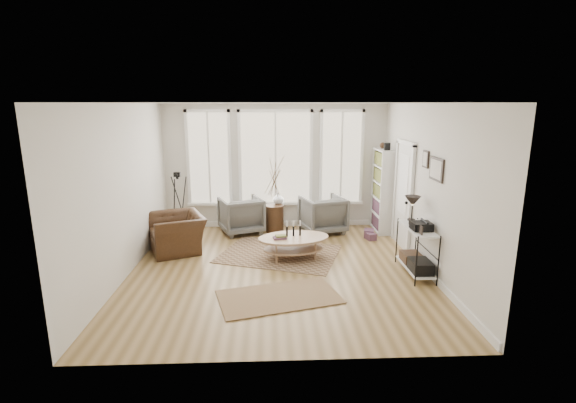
{
  "coord_description": "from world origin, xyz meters",
  "views": [
    {
      "loc": [
        -0.13,
        -7.01,
        2.89
      ],
      "look_at": [
        0.2,
        0.6,
        1.1
      ],
      "focal_mm": 26.0,
      "sensor_mm": 36.0,
      "label": 1
    }
  ],
  "objects_px": {
    "low_shelf": "(416,245)",
    "coffee_table": "(293,242)",
    "bookcase": "(382,190)",
    "armchair_left": "(241,215)",
    "side_table": "(274,196)",
    "armchair_right": "(323,214)",
    "accent_chair": "(177,233)"
  },
  "relations": [
    {
      "from": "bookcase",
      "to": "armchair_right",
      "type": "bearing_deg",
      "value": -177.71
    },
    {
      "from": "armchair_left",
      "to": "armchair_right",
      "type": "distance_m",
      "value": 1.87
    },
    {
      "from": "armchair_left",
      "to": "side_table",
      "type": "bearing_deg",
      "value": 161.66
    },
    {
      "from": "bookcase",
      "to": "armchair_right",
      "type": "xyz_separation_m",
      "value": [
        -1.37,
        -0.05,
        -0.53
      ]
    },
    {
      "from": "bookcase",
      "to": "side_table",
      "type": "height_order",
      "value": "bookcase"
    },
    {
      "from": "bookcase",
      "to": "accent_chair",
      "type": "distance_m",
      "value": 4.63
    },
    {
      "from": "bookcase",
      "to": "low_shelf",
      "type": "xyz_separation_m",
      "value": [
        -0.06,
        -2.52,
        -0.44
      ]
    },
    {
      "from": "low_shelf",
      "to": "armchair_right",
      "type": "relative_size",
      "value": 1.41
    },
    {
      "from": "low_shelf",
      "to": "armchair_right",
      "type": "height_order",
      "value": "low_shelf"
    },
    {
      "from": "bookcase",
      "to": "low_shelf",
      "type": "bearing_deg",
      "value": -91.28
    },
    {
      "from": "coffee_table",
      "to": "accent_chair",
      "type": "relative_size",
      "value": 1.3
    },
    {
      "from": "coffee_table",
      "to": "accent_chair",
      "type": "xyz_separation_m",
      "value": [
        -2.31,
        0.55,
        0.03
      ]
    },
    {
      "from": "armchair_left",
      "to": "armchair_right",
      "type": "xyz_separation_m",
      "value": [
        1.87,
        -0.05,
        0.01
      ]
    },
    {
      "from": "armchair_right",
      "to": "low_shelf",
      "type": "bearing_deg",
      "value": 101.38
    },
    {
      "from": "low_shelf",
      "to": "coffee_table",
      "type": "bearing_deg",
      "value": 158.57
    },
    {
      "from": "low_shelf",
      "to": "coffee_table",
      "type": "xyz_separation_m",
      "value": [
        -2.08,
        0.82,
        -0.18
      ]
    },
    {
      "from": "low_shelf",
      "to": "accent_chair",
      "type": "relative_size",
      "value": 1.15
    },
    {
      "from": "coffee_table",
      "to": "side_table",
      "type": "height_order",
      "value": "side_table"
    },
    {
      "from": "bookcase",
      "to": "side_table",
      "type": "relative_size",
      "value": 1.17
    },
    {
      "from": "coffee_table",
      "to": "armchair_right",
      "type": "xyz_separation_m",
      "value": [
        0.77,
        1.65,
        0.09
      ]
    },
    {
      "from": "coffee_table",
      "to": "side_table",
      "type": "xyz_separation_m",
      "value": [
        -0.34,
        1.73,
        0.51
      ]
    },
    {
      "from": "bookcase",
      "to": "coffee_table",
      "type": "bearing_deg",
      "value": -141.49
    },
    {
      "from": "armchair_right",
      "to": "side_table",
      "type": "xyz_separation_m",
      "value": [
        -1.1,
        0.08,
        0.42
      ]
    },
    {
      "from": "low_shelf",
      "to": "accent_chair",
      "type": "xyz_separation_m",
      "value": [
        -4.39,
        1.36,
        -0.14
      ]
    },
    {
      "from": "bookcase",
      "to": "armchair_left",
      "type": "distance_m",
      "value": 3.29
    },
    {
      "from": "low_shelf",
      "to": "side_table",
      "type": "height_order",
      "value": "side_table"
    },
    {
      "from": "armchair_left",
      "to": "low_shelf",
      "type": "bearing_deg",
      "value": 121.07
    },
    {
      "from": "coffee_table",
      "to": "low_shelf",
      "type": "bearing_deg",
      "value": -21.43
    },
    {
      "from": "coffee_table",
      "to": "armchair_right",
      "type": "height_order",
      "value": "armchair_right"
    },
    {
      "from": "coffee_table",
      "to": "armchair_left",
      "type": "bearing_deg",
      "value": 123.01
    },
    {
      "from": "bookcase",
      "to": "side_table",
      "type": "xyz_separation_m",
      "value": [
        -2.48,
        0.02,
        -0.11
      ]
    },
    {
      "from": "low_shelf",
      "to": "accent_chair",
      "type": "bearing_deg",
      "value": 162.75
    }
  ]
}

